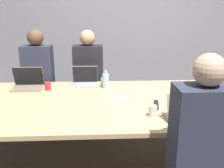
{
  "coord_description": "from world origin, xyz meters",
  "views": [
    {
      "loc": [
        -0.32,
        -2.43,
        1.64
      ],
      "look_at": [
        -0.19,
        0.1,
        0.88
      ],
      "focal_mm": 40.0,
      "sensor_mm": 36.0,
      "label": 1
    }
  ],
  "objects_px": {
    "cup_far_midleft": "(104,81)",
    "bottle_far_midleft": "(106,81)",
    "stapler": "(156,105)",
    "person_far_midleft": "(89,82)",
    "laptop_far_left": "(28,82)",
    "person_near_midright": "(199,157)",
    "cup_near_midright": "(153,111)",
    "cup_far_left": "(48,86)",
    "laptop_far_midleft": "(85,80)",
    "laptop_near_midright": "(186,112)",
    "person_far_left": "(39,82)"
  },
  "relations": [
    {
      "from": "person_far_midleft",
      "to": "cup_far_midleft",
      "type": "relative_size",
      "value": 15.45
    },
    {
      "from": "laptop_far_left",
      "to": "laptop_near_midright",
      "type": "relative_size",
      "value": 1.03
    },
    {
      "from": "cup_far_left",
      "to": "cup_far_midleft",
      "type": "xyz_separation_m",
      "value": [
        0.66,
        0.17,
        -0.0
      ]
    },
    {
      "from": "person_far_left",
      "to": "cup_far_left",
      "type": "xyz_separation_m",
      "value": [
        0.23,
        -0.53,
        0.1
      ]
    },
    {
      "from": "person_far_left",
      "to": "cup_near_midright",
      "type": "relative_size",
      "value": 13.69
    },
    {
      "from": "laptop_far_midleft",
      "to": "cup_far_midleft",
      "type": "bearing_deg",
      "value": -3.46
    },
    {
      "from": "stapler",
      "to": "bottle_far_midleft",
      "type": "bearing_deg",
      "value": 136.68
    },
    {
      "from": "cup_near_midright",
      "to": "cup_far_midleft",
      "type": "xyz_separation_m",
      "value": [
        -0.41,
        0.99,
        -0.01
      ]
    },
    {
      "from": "bottle_far_midleft",
      "to": "person_far_midleft",
      "type": "bearing_deg",
      "value": 115.75
    },
    {
      "from": "person_far_left",
      "to": "person_far_midleft",
      "type": "bearing_deg",
      "value": -2.05
    },
    {
      "from": "person_far_left",
      "to": "cup_near_midright",
      "type": "distance_m",
      "value": 1.88
    },
    {
      "from": "cup_far_left",
      "to": "cup_far_midleft",
      "type": "height_order",
      "value": "cup_far_left"
    },
    {
      "from": "laptop_far_left",
      "to": "person_far_midleft",
      "type": "bearing_deg",
      "value": 30.52
    },
    {
      "from": "cup_far_midleft",
      "to": "bottle_far_midleft",
      "type": "height_order",
      "value": "bottle_far_midleft"
    },
    {
      "from": "laptop_far_left",
      "to": "cup_far_midleft",
      "type": "xyz_separation_m",
      "value": [
        0.91,
        0.08,
        -0.03
      ]
    },
    {
      "from": "cup_far_left",
      "to": "person_far_midleft",
      "type": "bearing_deg",
      "value": 47.97
    },
    {
      "from": "person_near_midright",
      "to": "cup_near_midright",
      "type": "relative_size",
      "value": 13.61
    },
    {
      "from": "cup_near_midright",
      "to": "stapler",
      "type": "bearing_deg",
      "value": 69.92
    },
    {
      "from": "laptop_far_midleft",
      "to": "laptop_far_left",
      "type": "bearing_deg",
      "value": -171.92
    },
    {
      "from": "person_far_left",
      "to": "cup_near_midright",
      "type": "bearing_deg",
      "value": -45.93
    },
    {
      "from": "cup_far_left",
      "to": "laptop_far_midleft",
      "type": "xyz_separation_m",
      "value": [
        0.43,
        0.18,
        0.02
      ]
    },
    {
      "from": "bottle_far_midleft",
      "to": "stapler",
      "type": "relative_size",
      "value": 1.38
    },
    {
      "from": "laptop_near_midright",
      "to": "cup_far_midleft",
      "type": "bearing_deg",
      "value": -57.09
    },
    {
      "from": "bottle_far_midleft",
      "to": "cup_far_midleft",
      "type": "bearing_deg",
      "value": 97.48
    },
    {
      "from": "cup_far_left",
      "to": "laptop_far_midleft",
      "type": "bearing_deg",
      "value": 23.34
    },
    {
      "from": "laptop_near_midright",
      "to": "cup_near_midright",
      "type": "bearing_deg",
      "value": -13.9
    },
    {
      "from": "person_far_left",
      "to": "cup_far_left",
      "type": "bearing_deg",
      "value": -66.49
    },
    {
      "from": "laptop_far_left",
      "to": "cup_far_left",
      "type": "xyz_separation_m",
      "value": [
        0.25,
        -0.09,
        -0.03
      ]
    },
    {
      "from": "cup_far_midleft",
      "to": "bottle_far_midleft",
      "type": "distance_m",
      "value": 0.14
    },
    {
      "from": "cup_far_left",
      "to": "bottle_far_midleft",
      "type": "relative_size",
      "value": 0.44
    },
    {
      "from": "person_near_midright",
      "to": "laptop_far_midleft",
      "type": "bearing_deg",
      "value": -61.21
    },
    {
      "from": "cup_far_left",
      "to": "bottle_far_midleft",
      "type": "distance_m",
      "value": 0.68
    },
    {
      "from": "person_far_left",
      "to": "stapler",
      "type": "relative_size",
      "value": 8.96
    },
    {
      "from": "laptop_near_midright",
      "to": "person_near_midright",
      "type": "distance_m",
      "value": 0.51
    },
    {
      "from": "person_near_midright",
      "to": "laptop_far_left",
      "type": "bearing_deg",
      "value": -43.63
    },
    {
      "from": "laptop_near_midright",
      "to": "person_near_midright",
      "type": "relative_size",
      "value": 0.25
    },
    {
      "from": "person_near_midright",
      "to": "laptop_far_midleft",
      "type": "relative_size",
      "value": 4.46
    },
    {
      "from": "cup_far_left",
      "to": "laptop_far_midleft",
      "type": "relative_size",
      "value": 0.3
    },
    {
      "from": "cup_far_left",
      "to": "stapler",
      "type": "xyz_separation_m",
      "value": [
        1.15,
        -0.61,
        -0.02
      ]
    },
    {
      "from": "laptop_far_left",
      "to": "laptop_far_midleft",
      "type": "relative_size",
      "value": 1.15
    },
    {
      "from": "cup_far_left",
      "to": "cup_near_midright",
      "type": "distance_m",
      "value": 1.35
    },
    {
      "from": "person_far_midleft",
      "to": "laptop_far_left",
      "type": "bearing_deg",
      "value": -149.48
    },
    {
      "from": "laptop_near_midright",
      "to": "laptop_far_midleft",
      "type": "bearing_deg",
      "value": -49.32
    },
    {
      "from": "cup_near_midright",
      "to": "person_far_left",
      "type": "bearing_deg",
      "value": 134.07
    },
    {
      "from": "cup_far_left",
      "to": "bottle_far_midleft",
      "type": "height_order",
      "value": "bottle_far_midleft"
    },
    {
      "from": "cup_near_midright",
      "to": "laptop_far_midleft",
      "type": "relative_size",
      "value": 0.33
    },
    {
      "from": "laptop_far_left",
      "to": "cup_near_midright",
      "type": "xyz_separation_m",
      "value": [
        1.33,
        -0.9,
        -0.02
      ]
    },
    {
      "from": "laptop_far_midleft",
      "to": "cup_far_midleft",
      "type": "relative_size",
      "value": 3.48
    },
    {
      "from": "laptop_far_left",
      "to": "person_near_midright",
      "type": "distance_m",
      "value": 2.13
    },
    {
      "from": "laptop_far_left",
      "to": "person_far_midleft",
      "type": "xyz_separation_m",
      "value": [
        0.71,
        0.42,
        -0.13
      ]
    }
  ]
}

